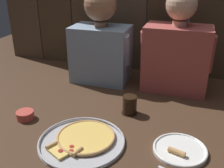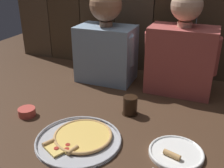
{
  "view_description": "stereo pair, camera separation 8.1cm",
  "coord_description": "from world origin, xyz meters",
  "px_view_note": "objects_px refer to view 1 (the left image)",
  "views": [
    {
      "loc": [
        0.33,
        -1.01,
        0.71
      ],
      "look_at": [
        -0.02,
        0.1,
        0.18
      ],
      "focal_mm": 42.68,
      "sensor_mm": 36.0,
      "label": 1
    },
    {
      "loc": [
        0.41,
        -0.98,
        0.71
      ],
      "look_at": [
        -0.02,
        0.1,
        0.18
      ],
      "focal_mm": 42.68,
      "sensor_mm": 36.0,
      "label": 2
    }
  ],
  "objects_px": {
    "diner_left": "(101,40)",
    "dinner_plate": "(180,150)",
    "drinking_glass": "(130,105)",
    "pizza_tray": "(83,140)",
    "dipping_bowl": "(25,115)",
    "diner_right": "(177,48)"
  },
  "relations": [
    {
      "from": "pizza_tray",
      "to": "diner_right",
      "type": "bearing_deg",
      "value": 64.57
    },
    {
      "from": "drinking_glass",
      "to": "dipping_bowl",
      "type": "height_order",
      "value": "drinking_glass"
    },
    {
      "from": "dipping_bowl",
      "to": "drinking_glass",
      "type": "bearing_deg",
      "value": 23.79
    },
    {
      "from": "pizza_tray",
      "to": "dinner_plate",
      "type": "relative_size",
      "value": 1.69
    },
    {
      "from": "pizza_tray",
      "to": "dinner_plate",
      "type": "height_order",
      "value": "dinner_plate"
    },
    {
      "from": "dinner_plate",
      "to": "drinking_glass",
      "type": "relative_size",
      "value": 2.31
    },
    {
      "from": "diner_right",
      "to": "diner_left",
      "type": "bearing_deg",
      "value": 179.88
    },
    {
      "from": "pizza_tray",
      "to": "diner_left",
      "type": "relative_size",
      "value": 0.64
    },
    {
      "from": "drinking_glass",
      "to": "diner_right",
      "type": "bearing_deg",
      "value": 63.47
    },
    {
      "from": "diner_left",
      "to": "pizza_tray",
      "type": "bearing_deg",
      "value": -76.98
    },
    {
      "from": "dipping_bowl",
      "to": "pizza_tray",
      "type": "bearing_deg",
      "value": -13.84
    },
    {
      "from": "diner_left",
      "to": "dinner_plate",
      "type": "bearing_deg",
      "value": -47.2
    },
    {
      "from": "dipping_bowl",
      "to": "diner_right",
      "type": "height_order",
      "value": "diner_right"
    },
    {
      "from": "drinking_glass",
      "to": "diner_left",
      "type": "relative_size",
      "value": 0.16
    },
    {
      "from": "pizza_tray",
      "to": "drinking_glass",
      "type": "distance_m",
      "value": 0.33
    },
    {
      "from": "drinking_glass",
      "to": "diner_right",
      "type": "xyz_separation_m",
      "value": [
        0.18,
        0.37,
        0.22
      ]
    },
    {
      "from": "dinner_plate",
      "to": "diner_right",
      "type": "relative_size",
      "value": 0.37
    },
    {
      "from": "pizza_tray",
      "to": "dipping_bowl",
      "type": "relative_size",
      "value": 4.33
    },
    {
      "from": "drinking_glass",
      "to": "diner_left",
      "type": "xyz_separation_m",
      "value": [
        -0.29,
        0.37,
        0.22
      ]
    },
    {
      "from": "diner_left",
      "to": "diner_right",
      "type": "relative_size",
      "value": 0.99
    },
    {
      "from": "pizza_tray",
      "to": "dipping_bowl",
      "type": "distance_m",
      "value": 0.36
    },
    {
      "from": "pizza_tray",
      "to": "diner_right",
      "type": "relative_size",
      "value": 0.63
    }
  ]
}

